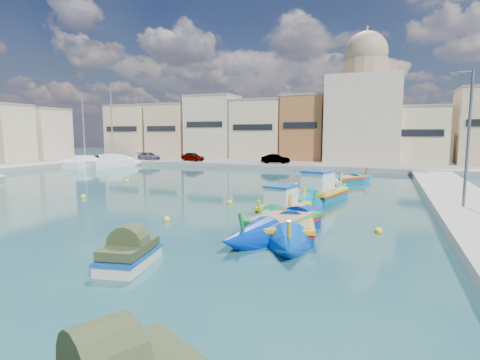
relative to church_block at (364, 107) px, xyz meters
The scene contains 16 objects.
ground 42.08m from the church_block, 104.04° to the right, with size 160.00×160.00×0.00m, color #133039.
north_quay 15.16m from the church_block, 141.34° to the right, with size 80.00×8.00×0.60m, color gray.
north_townhouses 4.81m from the church_block, 169.17° to the right, with size 83.20×7.87×10.19m.
church_block is the anchor object (origin of this frame).
quay_street_lamp 35.04m from the church_block, 77.65° to the right, with size 1.18×0.16×8.00m.
parked_cars 24.90m from the church_block, 156.52° to the right, with size 24.18×2.66×1.29m.
luzzu_turquoise_cabin 33.13m from the church_block, 91.31° to the right, with size 4.71×10.46×3.28m.
luzzu_blue_cabin 38.89m from the church_block, 92.72° to the right, with size 3.33×8.05×2.77m.
luzzu_cyan_mid 24.20m from the church_block, 90.02° to the right, with size 6.11×7.65×2.37m.
luzzu_green 28.25m from the church_block, 92.62° to the right, with size 4.13×8.61×2.63m.
luzzu_blue_south 41.94m from the church_block, 91.41° to the right, with size 4.46×9.63×2.71m.
luzzu_cyan_south 42.66m from the church_block, 90.72° to the right, with size 3.74×8.21×2.48m.
tender_near 48.49m from the church_block, 95.76° to the right, with size 1.88×2.82×1.28m.
yacht_north 35.53m from the church_block, 154.10° to the right, with size 4.55×9.31×11.97m.
yacht_midnorth 39.69m from the church_block, 154.12° to the right, with size 3.28×7.93×10.92m.
mooring_buoys 35.91m from the church_block, 103.65° to the right, with size 22.99×20.90×0.36m.
Camera 1 is at (13.34, -17.84, 4.58)m, focal length 28.00 mm.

